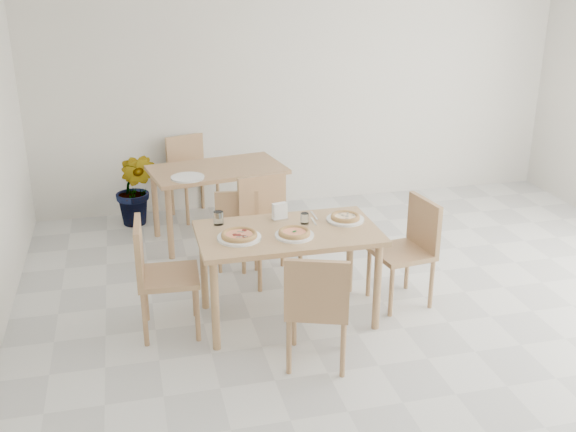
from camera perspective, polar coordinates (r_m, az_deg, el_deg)
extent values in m
plane|color=silver|center=(5.04, 11.74, -11.73)|extent=(7.00, 7.00, 0.00)
plane|color=silver|center=(7.65, 1.27, 11.33)|extent=(6.00, 0.00, 6.00)
cube|color=tan|center=(5.12, 0.00, -1.46)|extent=(1.38, 0.78, 0.04)
cylinder|color=tan|center=(4.90, -6.19, -7.57)|extent=(0.06, 0.06, 0.71)
cylinder|color=tan|center=(5.18, 7.56, -5.97)|extent=(0.06, 0.06, 0.71)
cylinder|color=tan|center=(5.47, -7.14, -4.42)|extent=(0.06, 0.06, 0.71)
cylinder|color=tan|center=(5.72, 5.26, -3.16)|extent=(0.06, 0.06, 0.71)
cube|color=#AA8355|center=(4.71, 2.56, -7.56)|extent=(0.55, 0.55, 0.04)
cube|color=#AA8355|center=(4.43, 2.45, -6.21)|extent=(0.42, 0.18, 0.41)
cylinder|color=#AA8355|center=(4.97, 4.80, -8.97)|extent=(0.04, 0.04, 0.42)
cylinder|color=#AA8355|center=(4.99, 0.52, -8.78)|extent=(0.04, 0.04, 0.42)
cylinder|color=#AA8355|center=(4.66, 4.67, -11.23)|extent=(0.04, 0.04, 0.42)
cylinder|color=#AA8355|center=(4.68, 0.08, -11.01)|extent=(0.04, 0.04, 0.42)
cube|color=#AA8355|center=(5.89, -1.42, -1.25)|extent=(0.52, 0.52, 0.04)
cube|color=#AA8355|center=(5.98, -2.21, 1.50)|extent=(0.45, 0.12, 0.43)
cylinder|color=#AA8355|center=(5.75, -2.41, -4.42)|extent=(0.04, 0.04, 0.44)
cylinder|color=#AA8355|center=(5.89, 1.05, -3.76)|extent=(0.04, 0.04, 0.44)
cylinder|color=#AA8355|center=(6.08, -3.78, -3.00)|extent=(0.04, 0.04, 0.44)
cylinder|color=#AA8355|center=(6.21, -0.47, -2.41)|extent=(0.04, 0.04, 0.44)
cube|color=#AA8355|center=(5.14, -10.06, -5.08)|extent=(0.47, 0.47, 0.04)
cube|color=#AA8355|center=(5.05, -12.51, -2.84)|extent=(0.07, 0.45, 0.42)
cylinder|color=#AA8355|center=(5.08, -7.68, -8.29)|extent=(0.04, 0.04, 0.43)
cylinder|color=#AA8355|center=(5.42, -7.91, -6.33)|extent=(0.04, 0.04, 0.43)
cylinder|color=#AA8355|center=(5.09, -12.02, -8.57)|extent=(0.04, 0.04, 0.43)
cylinder|color=#AA8355|center=(5.42, -11.97, -6.59)|extent=(0.04, 0.04, 0.43)
cube|color=#AA8355|center=(5.56, 9.56, -3.08)|extent=(0.49, 0.49, 0.04)
cube|color=#AA8355|center=(5.57, 11.44, -0.61)|extent=(0.10, 0.44, 0.42)
cylinder|color=#AA8355|center=(5.72, 6.85, -4.81)|extent=(0.04, 0.04, 0.43)
cylinder|color=#AA8355|center=(5.43, 8.73, -6.39)|extent=(0.04, 0.04, 0.43)
cylinder|color=#AA8355|center=(5.89, 10.05, -4.18)|extent=(0.04, 0.04, 0.43)
cylinder|color=#AA8355|center=(5.61, 12.04, -5.66)|extent=(0.04, 0.04, 0.43)
cylinder|color=white|center=(5.01, 0.55, -1.64)|extent=(0.29, 0.29, 0.02)
cylinder|color=white|center=(5.33, 4.86, -0.29)|extent=(0.30, 0.30, 0.02)
cylinder|color=white|center=(4.98, -4.15, -1.84)|extent=(0.33, 0.33, 0.02)
cylinder|color=tan|center=(5.00, 0.55, -1.48)|extent=(0.29, 0.29, 0.01)
torus|color=tan|center=(5.00, 0.55, -1.37)|extent=(0.29, 0.29, 0.03)
cylinder|color=#F04C2A|center=(5.00, 0.55, -1.38)|extent=(0.21, 0.21, 0.01)
ellipsoid|color=#145A1C|center=(5.00, 0.55, -1.31)|extent=(0.05, 0.05, 0.01)
cylinder|color=tan|center=(5.32, 4.87, -0.14)|extent=(0.28, 0.28, 0.01)
torus|color=tan|center=(5.32, 4.87, -0.04)|extent=(0.28, 0.28, 0.03)
cylinder|color=#FAF1CD|center=(5.32, 4.87, -0.05)|extent=(0.21, 0.21, 0.01)
cylinder|color=tan|center=(4.97, -4.16, -1.68)|extent=(0.33, 0.33, 0.01)
torus|color=tan|center=(4.97, -4.16, -1.57)|extent=(0.33, 0.33, 0.03)
cylinder|color=#F04C2A|center=(4.97, -4.16, -1.58)|extent=(0.26, 0.26, 0.01)
cylinder|color=white|center=(5.25, -5.92, -0.18)|extent=(0.08, 0.08, 0.10)
cylinder|color=white|center=(5.24, 1.42, -0.21)|extent=(0.06, 0.06, 0.08)
cube|color=silver|center=(5.32, -0.70, -0.26)|extent=(0.14, 0.09, 0.01)
cube|color=white|center=(5.30, -0.71, 0.45)|extent=(0.12, 0.07, 0.13)
cube|color=silver|center=(5.29, 2.19, -0.46)|extent=(0.02, 0.17, 0.01)
cube|color=silver|center=(5.41, 2.23, 0.05)|extent=(0.02, 0.19, 0.01)
cube|color=#AA8355|center=(6.70, -6.03, 3.92)|extent=(1.40, 0.94, 0.04)
cylinder|color=#AA8355|center=(6.41, -9.98, -0.65)|extent=(0.06, 0.06, 0.71)
cylinder|color=#AA8355|center=(6.74, -0.47, 0.78)|extent=(0.06, 0.06, 0.71)
cylinder|color=#AA8355|center=(6.96, -11.18, 1.02)|extent=(0.06, 0.06, 0.71)
cylinder|color=#AA8355|center=(7.27, -2.31, 2.28)|extent=(0.06, 0.06, 0.71)
cube|color=#AA8355|center=(6.20, -4.42, -0.75)|extent=(0.42, 0.42, 0.04)
cube|color=#AA8355|center=(5.97, -4.35, 0.43)|extent=(0.39, 0.07, 0.37)
cylinder|color=#AA8355|center=(6.45, -3.01, -1.84)|extent=(0.03, 0.03, 0.38)
cylinder|color=#AA8355|center=(6.43, -5.94, -1.99)|extent=(0.03, 0.03, 0.38)
cylinder|color=#AA8355|center=(6.14, -2.72, -3.02)|extent=(0.03, 0.03, 0.38)
cylinder|color=#AA8355|center=(6.13, -5.80, -3.19)|extent=(0.03, 0.03, 0.38)
cube|color=#AA8355|center=(7.41, -7.96, 3.21)|extent=(0.56, 0.56, 0.04)
cube|color=#AA8355|center=(7.51, -8.72, 5.24)|extent=(0.42, 0.19, 0.42)
cylinder|color=#AA8355|center=(7.25, -8.53, 0.82)|extent=(0.04, 0.04, 0.43)
cylinder|color=#AA8355|center=(7.41, -5.93, 1.38)|extent=(0.04, 0.04, 0.43)
cylinder|color=#AA8355|center=(7.57, -9.77, 1.62)|extent=(0.04, 0.04, 0.43)
cylinder|color=#AA8355|center=(7.72, -7.26, 2.15)|extent=(0.04, 0.04, 0.43)
cylinder|color=white|center=(6.40, -8.49, 3.25)|extent=(0.31, 0.31, 0.02)
imported|color=#33651E|center=(7.30, -12.75, 2.24)|extent=(0.55, 0.51, 0.80)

